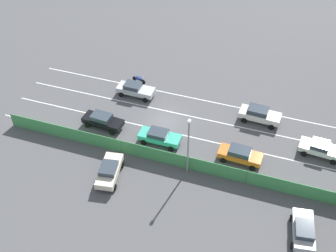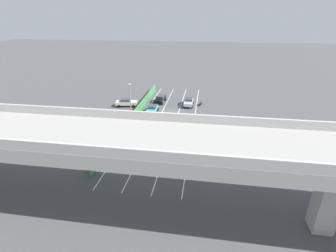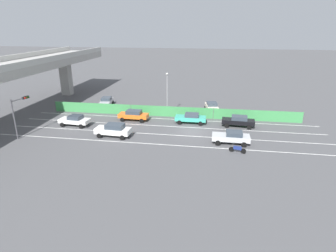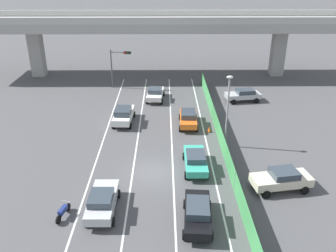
{
  "view_description": "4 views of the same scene",
  "coord_description": "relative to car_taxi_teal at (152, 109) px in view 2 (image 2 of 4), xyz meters",
  "views": [
    {
      "loc": [
        36.19,
        12.63,
        33.42
      ],
      "look_at": [
        2.61,
        1.2,
        1.73
      ],
      "focal_mm": 47.47,
      "sensor_mm": 36.0,
      "label": 1
    },
    {
      "loc": [
        -6.91,
        47.44,
        18.13
      ],
      "look_at": [
        -0.98,
        9.05,
        1.07
      ],
      "focal_mm": 27.03,
      "sensor_mm": 36.0,
      "label": 2
    },
    {
      "loc": [
        -36.5,
        -2.46,
        13.81
      ],
      "look_at": [
        -0.53,
        3.33,
        0.84
      ],
      "focal_mm": 30.25,
      "sensor_mm": 36.0,
      "label": 3
    },
    {
      "loc": [
        1.01,
        -25.33,
        16.02
      ],
      "look_at": [
        1.32,
        5.6,
        1.66
      ],
      "focal_mm": 38.23,
      "sensor_mm": 36.0,
      "label": 4
    }
  ],
  "objects": [
    {
      "name": "ground_plane",
      "position": [
        -3.57,
        -0.55,
        -0.86
      ],
      "size": [
        300.0,
        300.0,
        0.0
      ],
      "primitive_type": "plane",
      "color": "#4C4C4F"
    },
    {
      "name": "lane_line_left_edge",
      "position": [
        -8.6,
        3.35,
        -0.86
      ],
      "size": [
        0.14,
        43.81,
        0.01
      ],
      "primitive_type": "cube",
      "color": "silver",
      "rests_on": "ground"
    },
    {
      "name": "lane_line_mid_left",
      "position": [
        -5.25,
        3.35,
        -0.86
      ],
      "size": [
        0.14,
        43.81,
        0.01
      ],
      "primitive_type": "cube",
      "color": "silver",
      "rests_on": "ground"
    },
    {
      "name": "lane_line_mid_right",
      "position": [
        -1.89,
        3.35,
        -0.86
      ],
      "size": [
        0.14,
        43.81,
        0.01
      ],
      "primitive_type": "cube",
      "color": "silver",
      "rests_on": "ground"
    },
    {
      "name": "lane_line_right_edge",
      "position": [
        1.47,
        3.35,
        -0.86
      ],
      "size": [
        0.14,
        43.81,
        0.01
      ],
      "primitive_type": "cube",
      "color": "silver",
      "rests_on": "ground"
    },
    {
      "name": "elevated_overpass",
      "position": [
        -3.57,
        27.25,
        6.48
      ],
      "size": [
        56.44,
        8.03,
        9.13
      ],
      "color": "#A09E99",
      "rests_on": "ground"
    },
    {
      "name": "green_fence",
      "position": [
        2.73,
        3.35,
        -0.02
      ],
      "size": [
        0.1,
        39.91,
        1.69
      ],
      "color": "#3D8E4C",
      "rests_on": "ground"
    },
    {
      "name": "car_taxi_teal",
      "position": [
        0.0,
        0.0,
        0.0
      ],
      "size": [
        1.97,
        4.55,
        1.52
      ],
      "color": "teal",
      "rests_on": "ground"
    },
    {
      "name": "car_sedan_silver",
      "position": [
        -6.92,
        -5.6,
        0.03
      ],
      "size": [
        2.04,
        4.58,
        1.6
      ],
      "color": "#B7BABC",
      "rests_on": "ground"
    },
    {
      "name": "car_sedan_black",
      "position": [
        -0.41,
        -6.89,
        0.04
      ],
      "size": [
        2.2,
        4.71,
        1.61
      ],
      "color": "black",
      "rests_on": "ground"
    },
    {
      "name": "car_sedan_white",
      "position": [
        -3.73,
        16.56,
        -0.0
      ],
      "size": [
        2.34,
        4.53,
        1.55
      ],
      "color": "white",
      "rests_on": "ground"
    },
    {
      "name": "car_taxi_orange",
      "position": [
        -0.07,
        8.78,
        0.05
      ],
      "size": [
        2.07,
        4.55,
        1.62
      ],
      "color": "orange",
      "rests_on": "ground"
    },
    {
      "name": "car_hatchback_white",
      "position": [
        -7.0,
        9.54,
        0.11
      ],
      "size": [
        2.22,
        4.71,
        1.75
      ],
      "color": "silver",
      "rests_on": "ground"
    },
    {
      "name": "motorcycle",
      "position": [
        -9.53,
        -6.18,
        -0.4
      ],
      "size": [
        0.71,
        1.92,
        0.93
      ],
      "color": "black",
      "rests_on": "ground"
    },
    {
      "name": "parked_sedan_cream",
      "position": [
        6.33,
        -3.01,
        0.06
      ],
      "size": [
        4.74,
        2.61,
        1.66
      ],
      "color": "beige",
      "rests_on": "ground"
    },
    {
      "name": "parked_wagon_silver",
      "position": [
        7.24,
        15.94,
        0.02
      ],
      "size": [
        4.52,
        2.53,
        1.55
      ],
      "color": "#B2B5B7",
      "rests_on": "ground"
    },
    {
      "name": "traffic_light",
      "position": [
        -8.82,
        21.31,
        2.84
      ],
      "size": [
        2.86,
        0.82,
        5.25
      ],
      "color": "#47474C",
      "rests_on": "ground"
    },
    {
      "name": "street_lamp",
      "position": [
        3.14,
        4.08,
        3.35
      ],
      "size": [
        0.6,
        0.36,
        6.92
      ],
      "color": "gray",
      "rests_on": "ground"
    },
    {
      "name": "traffic_cone",
      "position": [
        2.01,
        7.12,
        -0.56
      ],
      "size": [
        0.47,
        0.47,
        0.64
      ],
      "color": "orange",
      "rests_on": "ground"
    }
  ]
}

